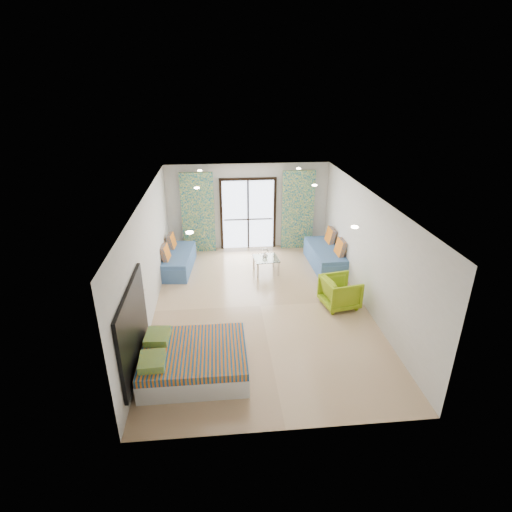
{
  "coord_description": "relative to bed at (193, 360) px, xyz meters",
  "views": [
    {
      "loc": [
        -0.9,
        -8.25,
        4.96
      ],
      "look_at": [
        -0.07,
        0.38,
        1.15
      ],
      "focal_mm": 28.0,
      "sensor_mm": 36.0,
      "label": 1
    }
  ],
  "objects": [
    {
      "name": "wall_left",
      "position": [
        -1.02,
        2.26,
        1.08
      ],
      "size": [
        0.01,
        7.5,
        2.7
      ],
      "primitive_type": null,
      "color": "silver",
      "rests_on": "ground"
    },
    {
      "name": "armchair",
      "position": [
        3.36,
        2.09,
        0.13
      ],
      "size": [
        0.88,
        0.92,
        0.82
      ],
      "primitive_type": "imported",
      "rotation": [
        0.0,
        0.0,
        1.76
      ],
      "color": "#8FAF16",
      "rests_on": "floor"
    },
    {
      "name": "wall_back",
      "position": [
        1.48,
        6.01,
        1.08
      ],
      "size": [
        5.0,
        0.01,
        2.7
      ],
      "primitive_type": null,
      "color": "silver",
      "rests_on": "ground"
    },
    {
      "name": "downlight_c",
      "position": [
        0.08,
        3.26,
        2.4
      ],
      "size": [
        0.12,
        0.12,
        0.02
      ],
      "primitive_type": "cylinder",
      "color": "#FFE0B2",
      "rests_on": "ceiling"
    },
    {
      "name": "downlight_f",
      "position": [
        2.88,
        5.26,
        2.4
      ],
      "size": [
        0.12,
        0.12,
        0.02
      ],
      "primitive_type": "cylinder",
      "color": "#FFE0B2",
      "rests_on": "ceiling"
    },
    {
      "name": "daybed_right",
      "position": [
        3.59,
        4.35,
        0.03
      ],
      "size": [
        0.84,
        2.03,
        0.99
      ],
      "rotation": [
        0.0,
        0.0,
        0.03
      ],
      "color": "#406398",
      "rests_on": "floor"
    },
    {
      "name": "balcony_door",
      "position": [
        1.48,
        5.98,
        0.98
      ],
      "size": [
        1.76,
        0.08,
        2.28
      ],
      "color": "black",
      "rests_on": "floor"
    },
    {
      "name": "curtain_right",
      "position": [
        3.03,
        5.83,
        0.98
      ],
      "size": [
        1.0,
        0.1,
        2.5
      ],
      "primitive_type": "cube",
      "color": "silver",
      "rests_on": "floor"
    },
    {
      "name": "switch_plate",
      "position": [
        -0.99,
        1.25,
        0.78
      ],
      "size": [
        0.02,
        0.1,
        0.1
      ],
      "primitive_type": "cube",
      "color": "silver",
      "rests_on": "wall_left"
    },
    {
      "name": "wall_right",
      "position": [
        3.98,
        2.26,
        1.08
      ],
      "size": [
        0.01,
        7.5,
        2.7
      ],
      "primitive_type": null,
      "color": "silver",
      "rests_on": "ground"
    },
    {
      "name": "wall_front",
      "position": [
        1.48,
        -1.49,
        1.08
      ],
      "size": [
        5.0,
        0.01,
        2.7
      ],
      "primitive_type": null,
      "color": "silver",
      "rests_on": "ground"
    },
    {
      "name": "curtain_left",
      "position": [
        -0.07,
        5.83,
        0.98
      ],
      "size": [
        1.0,
        0.1,
        2.5
      ],
      "primitive_type": "cube",
      "color": "silver",
      "rests_on": "floor"
    },
    {
      "name": "vase",
      "position": [
        1.8,
        4.09,
        0.25
      ],
      "size": [
        0.19,
        0.19,
        0.16
      ],
      "primitive_type": "imported",
      "rotation": [
        0.0,
        0.0,
        -0.18
      ],
      "color": "white",
      "rests_on": "coffee_table"
    },
    {
      "name": "downlight_b",
      "position": [
        2.88,
        0.26,
        2.4
      ],
      "size": [
        0.12,
        0.12,
        0.02
      ],
      "primitive_type": "cylinder",
      "color": "#FFE0B2",
      "rests_on": "ceiling"
    },
    {
      "name": "downlight_d",
      "position": [
        2.88,
        3.26,
        2.4
      ],
      "size": [
        0.12,
        0.12,
        0.02
      ],
      "primitive_type": "cylinder",
      "color": "#FFE0B2",
      "rests_on": "ceiling"
    },
    {
      "name": "bed",
      "position": [
        0.0,
        0.0,
        0.0
      ],
      "size": [
        1.9,
        1.55,
        0.66
      ],
      "color": "silver",
      "rests_on": "floor"
    },
    {
      "name": "coffee_table",
      "position": [
        1.82,
        4.08,
        0.12
      ],
      "size": [
        0.73,
        0.73,
        0.77
      ],
      "rotation": [
        0.0,
        0.0,
        0.1
      ],
      "color": "silver",
      "rests_on": "floor"
    },
    {
      "name": "balcony_rail",
      "position": [
        1.48,
        5.99,
        0.68
      ],
      "size": [
        1.52,
        0.03,
        0.04
      ],
      "primitive_type": "cube",
      "color": "#595451",
      "rests_on": "balcony_door"
    },
    {
      "name": "floor",
      "position": [
        1.48,
        2.26,
        -0.27
      ],
      "size": [
        5.0,
        7.5,
        0.01
      ],
      "primitive_type": null,
      "color": "tan",
      "rests_on": "ground"
    },
    {
      "name": "downlight_e",
      "position": [
        0.08,
        5.26,
        2.4
      ],
      "size": [
        0.12,
        0.12,
        0.02
      ],
      "primitive_type": "cylinder",
      "color": "#FFE0B2",
      "rests_on": "ceiling"
    },
    {
      "name": "daybed_left",
      "position": [
        -0.64,
        4.51,
        0.01
      ],
      "size": [
        0.9,
        1.92,
        0.92
      ],
      "rotation": [
        0.0,
        0.0,
        -0.09
      ],
      "color": "#406398",
      "rests_on": "floor"
    },
    {
      "name": "headboard",
      "position": [
        -0.98,
        0.0,
        0.78
      ],
      "size": [
        0.06,
        2.1,
        1.5
      ],
      "primitive_type": "cube",
      "color": "black",
      "rests_on": "floor"
    },
    {
      "name": "ceiling",
      "position": [
        1.48,
        2.26,
        2.43
      ],
      "size": [
        5.0,
        7.5,
        0.01
      ],
      "primitive_type": null,
      "color": "silver",
      "rests_on": "ground"
    },
    {
      "name": "downlight_a",
      "position": [
        0.08,
        0.26,
        2.4
      ],
      "size": [
        0.12,
        0.12,
        0.02
      ],
      "primitive_type": "cylinder",
      "color": "#FFE0B2",
      "rests_on": "ceiling"
    }
  ]
}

